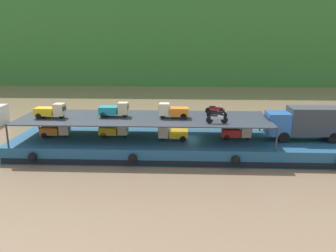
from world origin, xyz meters
TOP-DOWN VIEW (x-y plane):
  - ground_plane at (0.00, 0.00)m, footprint 400.00×400.00m
  - hillside_far_bank at (0.00, 63.93)m, footprint 134.38×35.81m
  - cargo_barge at (0.00, -0.03)m, footprint 32.47×8.10m
  - covered_lorry at (11.25, 0.06)m, footprint 7.87×2.34m
  - cargo_rack at (-3.80, 0.00)m, footprint 23.27×6.69m
  - mini_truck_lower_stern at (-12.29, 0.01)m, footprint 2.79×1.29m
  - mini_truck_lower_aft at (-6.69, 0.28)m, footprint 2.75×1.21m
  - mini_truck_lower_mid at (-1.08, -0.56)m, footprint 2.75×1.21m
  - mini_truck_lower_fore at (4.95, 0.03)m, footprint 2.79×1.29m
  - mini_truck_upper_stern at (-12.38, -0.63)m, footprint 2.77×1.25m
  - mini_truck_upper_mid at (-6.58, 0.15)m, footprint 2.75×1.22m
  - mini_truck_upper_fore at (-1.03, -0.08)m, footprint 2.77×1.24m
  - motorcycle_upper_port at (2.81, -2.01)m, footprint 1.90×0.55m
  - motorcycle_upper_centre at (2.99, 0.00)m, footprint 1.90×0.55m
  - motorcycle_upper_stbd at (2.98, 2.01)m, footprint 1.90×0.55m

SIDE VIEW (x-z plane):
  - ground_plane at x=0.00m, z-range 0.00..0.00m
  - cargo_barge at x=0.00m, z-range 0.00..1.50m
  - mini_truck_lower_stern at x=-12.29m, z-range 1.50..2.88m
  - mini_truck_lower_aft at x=-6.69m, z-range 1.50..2.88m
  - mini_truck_lower_mid at x=-1.08m, z-range 1.50..2.88m
  - mini_truck_lower_fore at x=4.95m, z-range 1.50..2.88m
  - covered_lorry at x=11.25m, z-range 1.64..4.74m
  - cargo_rack at x=-3.80m, z-range 2.44..4.44m
  - motorcycle_upper_port at x=2.81m, z-range 3.50..4.37m
  - motorcycle_upper_centre at x=2.99m, z-range 3.50..4.37m
  - motorcycle_upper_stbd at x=2.98m, z-range 3.50..4.37m
  - mini_truck_upper_stern at x=-12.38m, z-range 3.50..4.88m
  - mini_truck_upper_mid at x=-6.58m, z-range 3.50..4.88m
  - mini_truck_upper_fore at x=-1.03m, z-range 3.50..4.88m
  - hillside_far_bank at x=0.00m, z-range 2.11..35.46m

